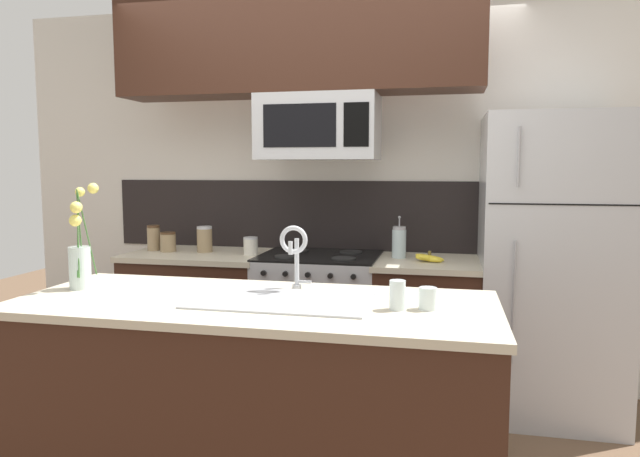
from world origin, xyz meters
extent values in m
cube|color=silver|center=(0.30, 1.28, 1.30)|extent=(5.20, 0.10, 2.60)
cube|color=black|center=(0.00, 1.22, 1.15)|extent=(3.19, 0.01, 0.48)
cube|color=#381E14|center=(-0.83, 0.90, 0.44)|extent=(0.90, 0.62, 0.88)
cube|color=beige|center=(-0.83, 0.90, 0.89)|extent=(0.93, 0.65, 0.03)
cube|color=#381E14|center=(0.69, 0.90, 0.44)|extent=(0.62, 0.62, 0.88)
cube|color=beige|center=(0.69, 0.90, 0.89)|extent=(0.65, 0.65, 0.03)
cube|color=#B7BABF|center=(0.00, 0.90, 0.46)|extent=(0.76, 0.62, 0.91)
cube|color=black|center=(0.00, 0.90, 0.92)|extent=(0.76, 0.62, 0.01)
cylinder|color=black|center=(-0.18, 0.76, 0.93)|extent=(0.15, 0.15, 0.01)
cylinder|color=black|center=(0.18, 0.76, 0.93)|extent=(0.15, 0.15, 0.01)
cylinder|color=black|center=(-0.18, 1.04, 0.93)|extent=(0.15, 0.15, 0.01)
cylinder|color=black|center=(0.18, 1.04, 0.93)|extent=(0.15, 0.15, 0.01)
cylinder|color=black|center=(-0.27, 0.58, 0.85)|extent=(0.03, 0.02, 0.03)
cylinder|color=black|center=(-0.14, 0.58, 0.85)|extent=(0.03, 0.02, 0.03)
cylinder|color=black|center=(0.00, 0.58, 0.85)|extent=(0.03, 0.02, 0.03)
cylinder|color=black|center=(0.14, 0.58, 0.85)|extent=(0.03, 0.02, 0.03)
cylinder|color=black|center=(0.27, 0.58, 0.85)|extent=(0.03, 0.02, 0.03)
cube|color=#B7BABF|center=(0.00, 0.88, 1.73)|extent=(0.74, 0.40, 0.40)
cube|color=black|center=(-0.07, 0.68, 1.73)|extent=(0.45, 0.00, 0.26)
cube|color=black|center=(0.27, 0.68, 1.73)|extent=(0.15, 0.00, 0.26)
cube|color=#381E14|center=(-0.14, 0.85, 2.23)|extent=(2.28, 0.34, 0.60)
cube|color=#B7BABF|center=(1.40, 0.92, 0.89)|extent=(0.81, 0.72, 1.79)
cube|color=black|center=(1.40, 0.56, 1.29)|extent=(0.78, 0.00, 0.01)
cylinder|color=#99999E|center=(1.16, 0.54, 1.54)|extent=(0.01, 0.01, 0.32)
cylinder|color=#99999E|center=(1.16, 0.54, 0.75)|extent=(0.01, 0.01, 0.68)
cylinder|color=#997F5B|center=(-1.18, 0.93, 0.99)|extent=(0.09, 0.09, 0.16)
cylinder|color=#4C331E|center=(-1.18, 0.93, 1.08)|extent=(0.09, 0.09, 0.02)
cylinder|color=#997F5B|center=(-1.06, 0.89, 0.97)|extent=(0.10, 0.10, 0.12)
cylinder|color=#4C331E|center=(-1.06, 0.89, 1.04)|extent=(0.10, 0.10, 0.01)
cylinder|color=#997F5B|center=(-0.81, 0.93, 0.99)|extent=(0.10, 0.10, 0.16)
cylinder|color=#B2B2B7|center=(-0.81, 0.93, 1.08)|extent=(0.10, 0.10, 0.02)
cylinder|color=silver|center=(-0.46, 0.87, 0.96)|extent=(0.10, 0.10, 0.11)
cylinder|color=#B2B2B7|center=(-0.46, 0.87, 1.02)|extent=(0.09, 0.09, 0.01)
ellipsoid|color=yellow|center=(0.69, 0.83, 0.93)|extent=(0.17, 0.12, 0.04)
ellipsoid|color=yellow|center=(0.69, 0.85, 0.93)|extent=(0.18, 0.07, 0.07)
ellipsoid|color=yellow|center=(0.70, 0.83, 0.93)|extent=(0.17, 0.04, 0.05)
ellipsoid|color=yellow|center=(0.71, 0.85, 0.93)|extent=(0.18, 0.09, 0.07)
ellipsoid|color=yellow|center=(0.71, 0.83, 0.93)|extent=(0.17, 0.12, 0.07)
cylinder|color=brown|center=(0.70, 0.84, 0.96)|extent=(0.02, 0.02, 0.03)
cylinder|color=silver|center=(0.50, 0.96, 1.00)|extent=(0.09, 0.09, 0.18)
cylinder|color=#A3A3AA|center=(0.50, 0.96, 1.10)|extent=(0.08, 0.08, 0.02)
cylinder|color=#A3A3AA|center=(0.50, 0.96, 1.14)|extent=(0.01, 0.01, 0.05)
sphere|color=#A3A3AA|center=(0.50, 0.96, 1.17)|extent=(0.02, 0.02, 0.02)
cube|color=#381E14|center=(-0.01, -0.35, 0.44)|extent=(2.04, 0.81, 0.88)
cube|color=beige|center=(-0.01, -0.35, 0.89)|extent=(2.07, 0.84, 0.03)
cube|color=#ADAFB5|center=(0.11, -0.35, 0.91)|extent=(0.76, 0.44, 0.01)
cube|color=#ADAFB5|center=(-0.06, -0.35, 0.84)|extent=(0.30, 0.33, 0.15)
cube|color=#ADAFB5|center=(0.29, -0.35, 0.84)|extent=(0.30, 0.33, 0.15)
cylinder|color=#B7BABF|center=(0.11, -0.09, 0.92)|extent=(0.04, 0.04, 0.02)
cylinder|color=#B7BABF|center=(0.11, -0.09, 1.04)|extent=(0.02, 0.02, 0.22)
torus|color=#B7BABF|center=(0.11, -0.14, 1.15)|extent=(0.13, 0.02, 0.13)
cylinder|color=#B7BABF|center=(0.11, -0.20, 1.12)|extent=(0.02, 0.02, 0.06)
cube|color=#B7BABF|center=(0.15, -0.09, 0.95)|extent=(0.07, 0.01, 0.01)
cylinder|color=silver|center=(0.61, -0.39, 0.97)|extent=(0.06, 0.06, 0.12)
cylinder|color=silver|center=(0.73, -0.36, 0.96)|extent=(0.07, 0.07, 0.09)
cylinder|color=silver|center=(-0.89, -0.31, 1.01)|extent=(0.10, 0.10, 0.20)
cylinder|color=silver|center=(-0.89, -0.31, 0.95)|extent=(0.09, 0.09, 0.06)
cylinder|color=#386B2D|center=(-0.88, -0.33, 1.10)|extent=(0.03, 0.06, 0.26)
sphere|color=#EFE066|center=(-0.87, -0.36, 1.24)|extent=(0.05, 0.05, 0.05)
cylinder|color=#386B2D|center=(-0.87, -0.33, 1.13)|extent=(0.04, 0.06, 0.32)
sphere|color=#EFE066|center=(-0.85, -0.36, 1.30)|extent=(0.05, 0.05, 0.05)
cylinder|color=#386B2D|center=(-0.89, -0.29, 1.17)|extent=(0.01, 0.04, 0.39)
sphere|color=#EFE066|center=(-0.90, -0.27, 1.36)|extent=(0.04, 0.04, 0.04)
cylinder|color=#386B2D|center=(-0.86, -0.29, 1.18)|extent=(0.06, 0.05, 0.41)
sphere|color=#EFE066|center=(-0.83, -0.26, 1.38)|extent=(0.05, 0.05, 0.05)
camera|label=1|loc=(0.79, -2.65, 1.48)|focal=32.00mm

